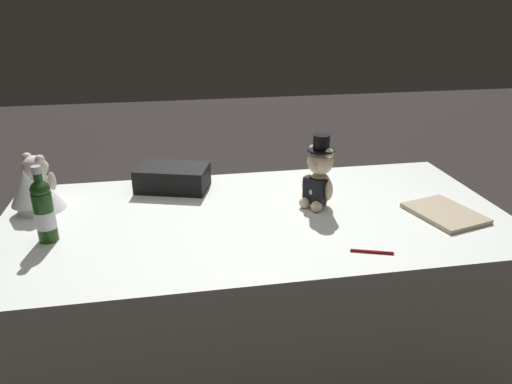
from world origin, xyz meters
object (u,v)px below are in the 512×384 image
at_px(guestbook, 445,213).
at_px(teddy_bear_bride, 35,188).
at_px(gift_case_black, 173,178).
at_px(teddy_bear_groom, 319,177).
at_px(champagne_bottle, 44,210).
at_px(signing_pen, 373,252).

bearing_deg(guestbook, teddy_bear_bride, -26.37).
bearing_deg(gift_case_black, guestbook, 155.99).
bearing_deg(teddy_bear_bride, teddy_bear_groom, 171.96).
distance_m(teddy_bear_bride, gift_case_black, 0.55).
xyz_separation_m(teddy_bear_groom, gift_case_black, (0.57, -0.29, -0.08)).
relative_size(teddy_bear_groom, gift_case_black, 0.87).
distance_m(teddy_bear_bride, guestbook, 1.61).
relative_size(teddy_bear_bride, guestbook, 0.87).
bearing_deg(champagne_bottle, gift_case_black, -137.17).
relative_size(teddy_bear_bride, gift_case_black, 0.70).
bearing_deg(signing_pen, gift_case_black, -46.93).
relative_size(signing_pen, guestbook, 0.52).
bearing_deg(teddy_bear_groom, guestbook, 159.75).
bearing_deg(gift_case_black, signing_pen, 133.07).
bearing_deg(teddy_bear_bride, champagne_bottle, 108.80).
height_order(signing_pen, gift_case_black, gift_case_black).
bearing_deg(guestbook, gift_case_black, -38.59).
height_order(champagne_bottle, gift_case_black, champagne_bottle).
relative_size(teddy_bear_groom, guestbook, 1.09).
distance_m(signing_pen, guestbook, 0.46).
distance_m(gift_case_black, guestbook, 1.14).
bearing_deg(guestbook, champagne_bottle, -16.74).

